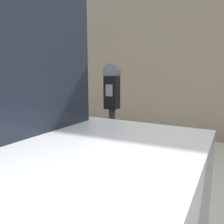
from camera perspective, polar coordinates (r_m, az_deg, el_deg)
sidewalk at (r=3.64m, az=6.52°, el=-12.33°), size 24.00×2.80×0.13m
building_facade at (r=5.51m, az=14.90°, el=23.47°), size 24.00×0.30×5.55m
parking_meter at (r=2.55m, az=-0.00°, el=1.66°), size 0.18×0.14×1.42m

